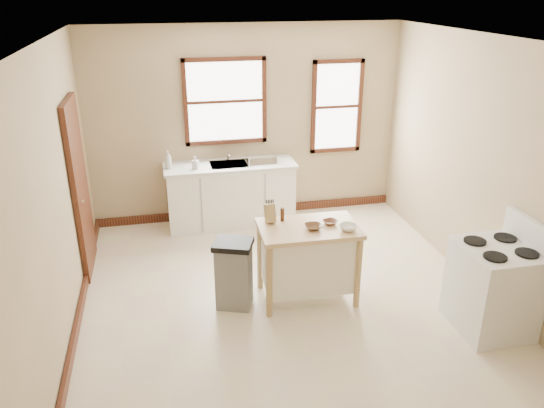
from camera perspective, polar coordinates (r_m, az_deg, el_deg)
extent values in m
plane|color=beige|center=(6.02, 1.59, -10.39)|extent=(5.00, 5.00, 0.00)
plane|color=white|center=(5.07, 1.95, 17.18)|extent=(5.00, 5.00, 0.00)
cube|color=tan|center=(7.73, -2.76, 8.54)|extent=(4.50, 0.04, 2.80)
cube|color=tan|center=(5.34, -22.38, 0.23)|extent=(0.04, 5.00, 2.80)
cube|color=tan|center=(6.30, 22.08, 3.56)|extent=(0.04, 5.00, 2.80)
cube|color=black|center=(6.66, -19.96, 1.65)|extent=(0.06, 0.90, 2.10)
cube|color=black|center=(8.13, -2.55, -0.70)|extent=(4.50, 0.04, 0.12)
cube|color=black|center=(5.94, -20.15, -11.77)|extent=(0.04, 5.00, 0.12)
cylinder|color=silver|center=(7.67, -4.77, 5.51)|extent=(0.03, 0.03, 0.22)
imported|color=#B2B2B2|center=(7.43, -11.10, 4.69)|extent=(0.11, 0.11, 0.25)
imported|color=#B2B2B2|center=(7.38, -8.25, 4.44)|extent=(0.10, 0.10, 0.17)
cylinder|color=#432412|center=(5.78, 1.11, -1.14)|extent=(0.05, 0.05, 0.15)
imported|color=brown|center=(5.63, 4.47, -2.46)|extent=(0.19, 0.19, 0.05)
imported|color=brown|center=(5.77, 6.28, -1.95)|extent=(0.20, 0.20, 0.04)
imported|color=white|center=(5.64, 8.18, -2.52)|extent=(0.23, 0.23, 0.06)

